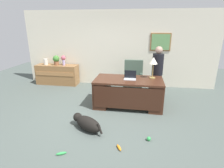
% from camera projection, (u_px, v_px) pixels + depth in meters
% --- Properties ---
extents(ground_plane, '(12.00, 12.00, 0.00)m').
position_uv_depth(ground_plane, '(104.00, 115.00, 4.61)').
color(ground_plane, '#4C5651').
extents(back_wall, '(7.00, 0.16, 2.70)m').
position_uv_depth(back_wall, '(118.00, 49.00, 6.63)').
color(back_wall, beige).
rests_on(back_wall, ground_plane).
extents(desk, '(1.84, 0.94, 0.79)m').
position_uv_depth(desk, '(128.00, 92.00, 5.00)').
color(desk, '#422316').
rests_on(desk, ground_plane).
extents(credenza, '(1.58, 0.50, 0.74)m').
position_uv_depth(credenza, '(58.00, 75.00, 6.95)').
color(credenza, olive).
rests_on(credenza, ground_plane).
extents(armchair, '(0.60, 0.59, 1.10)m').
position_uv_depth(armchair, '(133.00, 79.00, 5.94)').
color(armchair, '#475B4C').
rests_on(armchair, ground_plane).
extents(person_standing, '(0.32, 0.32, 1.61)m').
position_uv_depth(person_standing, '(157.00, 73.00, 5.38)').
color(person_standing, '#262323').
rests_on(person_standing, ground_plane).
extents(dog_lying, '(0.78, 0.62, 0.30)m').
position_uv_depth(dog_lying, '(87.00, 123.00, 3.95)').
color(dog_lying, black).
rests_on(dog_lying, ground_plane).
extents(laptop, '(0.32, 0.22, 0.23)m').
position_uv_depth(laptop, '(130.00, 77.00, 4.92)').
color(laptop, '#B2B5BA').
rests_on(laptop, desk).
extents(desk_lamp, '(0.22, 0.22, 0.58)m').
position_uv_depth(desk_lamp, '(153.00, 62.00, 4.87)').
color(desk_lamp, '#9E8447').
rests_on(desk_lamp, desk).
extents(vase_with_flowers, '(0.17, 0.17, 0.37)m').
position_uv_depth(vase_with_flowers, '(63.00, 59.00, 6.72)').
color(vase_with_flowers, '#AD99CA').
rests_on(vase_with_flowers, credenza).
extents(vase_empty, '(0.15, 0.15, 0.22)m').
position_uv_depth(vase_empty, '(46.00, 62.00, 6.86)').
color(vase_empty, silver).
rests_on(vase_empty, credenza).
extents(potted_plant, '(0.24, 0.24, 0.36)m').
position_uv_depth(potted_plant, '(56.00, 60.00, 6.77)').
color(potted_plant, brown).
rests_on(potted_plant, credenza).
extents(dog_toy_ball, '(0.09, 0.09, 0.09)m').
position_uv_depth(dog_toy_ball, '(149.00, 139.00, 3.59)').
color(dog_toy_ball, green).
rests_on(dog_toy_ball, ground_plane).
extents(dog_toy_bone, '(0.19, 0.13, 0.05)m').
position_uv_depth(dog_toy_bone, '(61.00, 153.00, 3.21)').
color(dog_toy_bone, green).
rests_on(dog_toy_bone, ground_plane).
extents(dog_toy_plush, '(0.13, 0.19, 0.05)m').
position_uv_depth(dog_toy_plush, '(119.00, 148.00, 3.37)').
color(dog_toy_plush, orange).
rests_on(dog_toy_plush, ground_plane).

